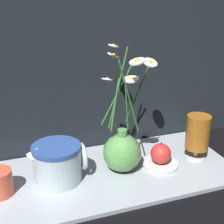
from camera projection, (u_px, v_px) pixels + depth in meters
ground_plane at (108, 175)px, 0.96m from camera, size 6.00×6.00×0.00m
shelf at (108, 174)px, 0.96m from camera, size 0.78×0.35×0.01m
vase_with_flowers at (122, 149)px, 0.94m from camera, size 0.18×0.22×0.38m
ceramic_pitcher at (58, 161)px, 0.89m from camera, size 0.17×0.14×0.12m
tea_glass at (198, 133)px, 1.00m from camera, size 0.08×0.08×0.15m
saucer_plate at (160, 164)px, 0.99m from camera, size 0.11×0.11×0.01m
orange_fruit at (161, 154)px, 0.98m from camera, size 0.06×0.06×0.07m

